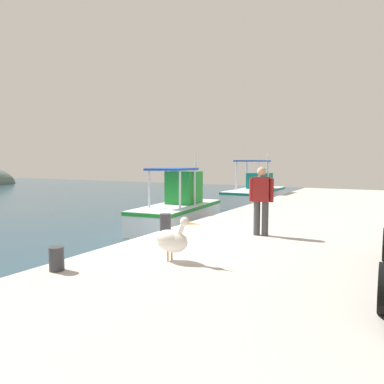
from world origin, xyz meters
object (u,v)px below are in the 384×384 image
object	(u,v)px
mooring_bollard_second	(165,225)
fisherman_standing	(261,198)
fishing_boat_third	(256,193)
fishing_boat_second	(179,209)
pelican	(172,239)
mooring_bollard_nearest	(57,259)

from	to	relation	value
mooring_bollard_second	fisherman_standing	bearing A→B (deg)	-60.34
fishing_boat_third	mooring_bollard_second	xyz separation A→B (m)	(-13.57, -2.41, 0.39)
fishing_boat_second	fisherman_standing	distance (m)	5.90
fishing_boat_second	mooring_bollard_second	size ratio (longest dim) A/B	9.60
fisherman_standing	mooring_bollard_second	distance (m)	2.39
pelican	mooring_bollard_second	world-z (taller)	pelican
fishing_boat_second	mooring_bollard_nearest	bearing A→B (deg)	-162.42
mooring_bollard_second	fishing_boat_second	bearing A→B (deg)	27.91
fishing_boat_third	mooring_bollard_second	distance (m)	13.79
fisherman_standing	pelican	bearing A→B (deg)	167.30
fishing_boat_second	mooring_bollard_nearest	world-z (taller)	fishing_boat_second
fishing_boat_third	fisherman_standing	size ratio (longest dim) A/B	3.67
fishing_boat_third	pelican	world-z (taller)	fishing_boat_third
mooring_bollard_nearest	pelican	bearing A→B (deg)	-43.80
fishing_boat_third	mooring_bollard_nearest	distance (m)	16.96
fishing_boat_second	fisherman_standing	world-z (taller)	fishing_boat_second
fishing_boat_third	mooring_bollard_second	bearing A→B (deg)	-169.94
pelican	fisherman_standing	world-z (taller)	fisherman_standing
fishing_boat_third	mooring_bollard_nearest	size ratio (longest dim) A/B	15.56
mooring_bollard_second	fishing_boat_third	bearing A→B (deg)	10.06
fishing_boat_second	fisherman_standing	bearing A→B (deg)	-128.76
fishing_boat_third	mooring_bollard_second	size ratio (longest dim) A/B	11.44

